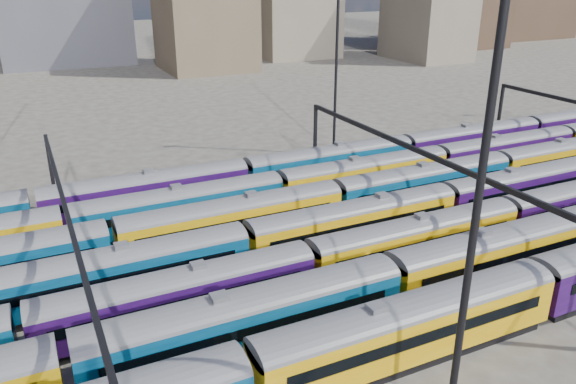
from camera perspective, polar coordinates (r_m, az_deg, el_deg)
name	(u,v)px	position (r m, az deg, el deg)	size (l,w,h in m)	color
ground	(322,252)	(49.35, 3.43, -6.15)	(500.00, 500.00, 0.00)	#433F39
rake_0	(537,283)	(43.05, 24.01, -8.42)	(128.79, 3.14, 5.29)	black
rake_1	(248,315)	(36.15, -4.09, -12.39)	(150.90, 3.15, 5.31)	black
rake_2	(309,261)	(42.62, 2.15, -6.99)	(119.33, 2.91, 4.90)	black
rake_3	(446,199)	(55.49, 15.76, -0.71)	(122.22, 2.98, 5.02)	black
rake_4	(424,180)	(59.79, 13.63, 1.20)	(146.33, 3.06, 5.15)	black
rake_5	(280,186)	(56.64, -0.86, 0.59)	(121.68, 2.97, 4.99)	black
rake_6	(331,160)	(64.61, 4.37, 3.31)	(104.38, 3.06, 5.15)	black
gantry_1	(68,224)	(41.36, -21.45, -3.01)	(0.35, 40.35, 8.03)	black
gantry_2	(421,163)	(51.94, 13.32, 2.89)	(0.35, 40.35, 8.03)	black
mast_2	(478,203)	(24.68, 18.73, -1.02)	(1.40, 0.50, 25.60)	black
mast_3	(337,47)	(72.50, 4.98, 14.45)	(1.40, 0.50, 25.60)	black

